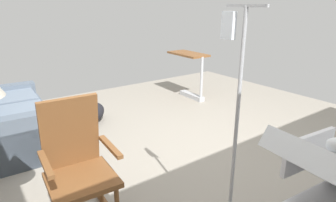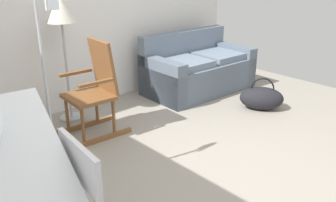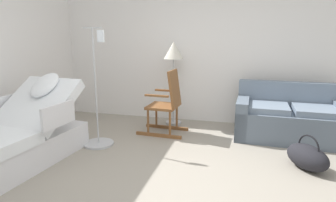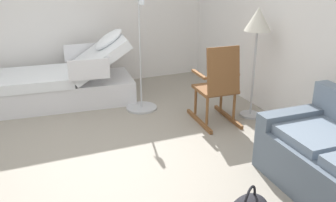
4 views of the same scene
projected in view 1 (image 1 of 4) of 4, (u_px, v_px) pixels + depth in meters
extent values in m
plane|color=gray|center=(197.00, 153.00, 3.41)|extent=(6.40, 6.40, 0.00)
cube|color=silver|center=(309.00, 151.00, 2.16)|extent=(0.09, 0.56, 0.28)
cube|color=slate|center=(12.00, 127.00, 3.59)|extent=(1.63, 0.91, 0.45)
cube|color=slate|center=(16.00, 116.00, 3.24)|extent=(0.70, 0.67, 0.10)
cube|color=slate|center=(9.00, 99.00, 3.82)|extent=(0.70, 0.67, 0.10)
cube|color=slate|center=(19.00, 143.00, 3.01)|extent=(0.21, 0.86, 0.60)
cube|color=slate|center=(5.00, 106.00, 4.13)|extent=(0.21, 0.86, 0.60)
cylinder|color=brown|center=(100.00, 182.00, 2.43)|extent=(0.04, 0.04, 0.40)
cylinder|color=brown|center=(53.00, 198.00, 2.23)|extent=(0.04, 0.04, 0.40)
cube|color=brown|center=(82.00, 180.00, 2.12)|extent=(0.49, 0.51, 0.04)
cube|color=brown|center=(70.00, 133.00, 2.18)|extent=(0.14, 0.44, 0.60)
cube|color=brown|center=(110.00, 147.00, 2.15)|extent=(0.39, 0.07, 0.03)
cube|color=brown|center=(45.00, 164.00, 1.92)|extent=(0.39, 0.07, 0.03)
cube|color=#B2B5BA|center=(192.00, 96.00, 5.44)|extent=(0.60, 0.13, 0.08)
cylinder|color=black|center=(201.00, 100.00, 5.24)|extent=(0.07, 0.07, 0.06)
cylinder|color=black|center=(183.00, 93.00, 5.65)|extent=(0.07, 0.07, 0.06)
cylinder|color=#B2B5BA|center=(202.00, 78.00, 5.11)|extent=(0.05, 0.05, 0.74)
cube|color=brown|center=(188.00, 54.00, 5.30)|extent=(0.81, 0.41, 0.04)
ellipsoid|color=black|center=(91.00, 113.00, 4.25)|extent=(0.59, 0.64, 0.30)
torus|color=black|center=(90.00, 105.00, 4.21)|extent=(0.20, 0.25, 0.30)
cylinder|color=#B2B5BA|center=(235.00, 142.00, 1.81)|extent=(0.02, 0.02, 1.65)
cube|color=#B2B5BA|center=(246.00, 6.00, 1.55)|extent=(0.28, 0.02, 0.02)
cube|color=white|center=(229.00, 25.00, 1.68)|extent=(0.09, 0.04, 0.16)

